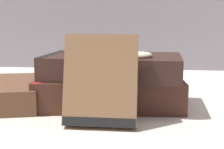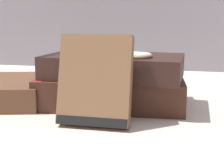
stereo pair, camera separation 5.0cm
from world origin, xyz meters
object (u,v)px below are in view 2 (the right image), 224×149
Objects in this scene: book_flat_top at (111,66)px; pocket_watch at (133,55)px; book_flat_bottom at (111,90)px; book_leaning_front at (97,84)px.

pocket_watch reaches higher than book_flat_top.
book_leaning_front is at bearing -92.24° from book_flat_bottom.
pocket_watch is (0.04, -0.03, 0.06)m from book_flat_bottom.
book_flat_bottom is 3.88× the size of pocket_watch.
book_flat_bottom is 0.04m from book_flat_top.
book_leaning_front is at bearing -85.62° from book_flat_top.
book_flat_bottom is 0.08m from pocket_watch.
pocket_watch is at bearing -25.97° from book_flat_top.
pocket_watch is at bearing 64.57° from book_leaning_front.
book_flat_top is at bearing 91.35° from book_leaning_front.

